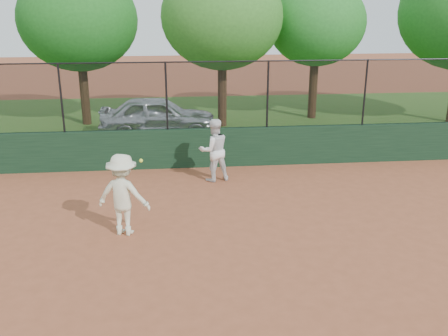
{
  "coord_description": "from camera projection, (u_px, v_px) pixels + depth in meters",
  "views": [
    {
      "loc": [
        -0.31,
        -8.57,
        4.81
      ],
      "look_at": [
        0.8,
        2.2,
        1.2
      ],
      "focal_mm": 40.0,
      "sensor_mm": 36.0,
      "label": 1
    }
  ],
  "objects": [
    {
      "name": "tree_1",
      "position": [
        78.0,
        20.0,
        19.42
      ],
      "size": [
        4.62,
        4.2,
        6.16
      ],
      "color": "#412B16",
      "rests_on": "ground"
    },
    {
      "name": "back_wall",
      "position": [
        185.0,
        148.0,
        15.11
      ],
      "size": [
        26.0,
        0.2,
        1.2
      ],
      "primitive_type": "cube",
      "color": "#18351F",
      "rests_on": "ground"
    },
    {
      "name": "parked_car",
      "position": [
        158.0,
        116.0,
        18.76
      ],
      "size": [
        4.36,
        1.81,
        1.48
      ],
      "primitive_type": "imported",
      "rotation": [
        0.0,
        0.0,
        1.56
      ],
      "color": "silver",
      "rests_on": "ground"
    },
    {
      "name": "player_second",
      "position": [
        214.0,
        150.0,
        13.91
      ],
      "size": [
        1.0,
        0.86,
        1.78
      ],
      "primitive_type": "imported",
      "rotation": [
        0.0,
        0.0,
        3.39
      ],
      "color": "white",
      "rests_on": "ground"
    },
    {
      "name": "grass_strip",
      "position": [
        181.0,
        122.0,
        20.96
      ],
      "size": [
        36.0,
        12.0,
        0.01
      ],
      "primitive_type": "cube",
      "color": "#305A1C",
      "rests_on": "ground"
    },
    {
      "name": "tree_3",
      "position": [
        317.0,
        23.0,
        20.6
      ],
      "size": [
        4.09,
        3.71,
        5.76
      ],
      "color": "#422916",
      "rests_on": "ground"
    },
    {
      "name": "player_main",
      "position": [
        123.0,
        195.0,
        10.65
      ],
      "size": [
        1.31,
        0.99,
        1.8
      ],
      "color": "silver",
      "rests_on": "ground"
    },
    {
      "name": "tree_2",
      "position": [
        222.0,
        17.0,
        19.09
      ],
      "size": [
        4.7,
        4.27,
        6.32
      ],
      "color": "#482D19",
      "rests_on": "ground"
    },
    {
      "name": "fence_assembly",
      "position": [
        183.0,
        95.0,
        14.59
      ],
      "size": [
        26.0,
        0.06,
        2.0
      ],
      "color": "black",
      "rests_on": "back_wall"
    },
    {
      "name": "ground",
      "position": [
        195.0,
        264.0,
        9.64
      ],
      "size": [
        80.0,
        80.0,
        0.0
      ],
      "primitive_type": "plane",
      "color": "#9D5132",
      "rests_on": "ground"
    }
  ]
}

